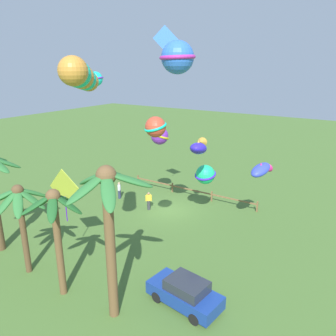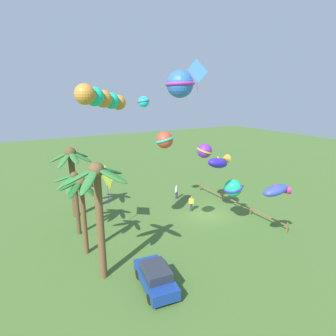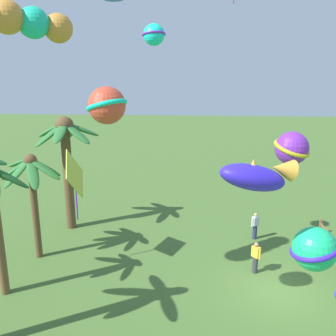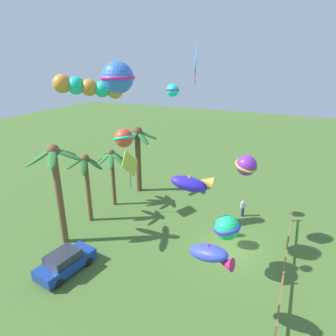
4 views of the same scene
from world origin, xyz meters
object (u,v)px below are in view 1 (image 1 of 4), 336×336
(spectator_1, at_px, (149,201))
(kite_ball_0, at_px, (156,127))
(kite_ball_9, at_px, (205,174))
(palm_tree_1, at_px, (108,210))
(spectator_0, at_px, (119,190))
(kite_ball_3, at_px, (178,57))
(kite_tube_2, at_px, (81,76))
(palm_tree_2, at_px, (19,206))
(kite_diamond_7, at_px, (167,41))
(kite_diamond_5, at_px, (64,188))
(kite_ball_6, at_px, (160,136))
(palm_tree_0, at_px, (55,219))
(kite_fish_4, at_px, (261,170))
(parked_car_0, at_px, (185,293))
(kite_fish_8, at_px, (199,147))
(kite_ball_1, at_px, (95,79))

(spectator_1, bearing_deg, kite_ball_0, 129.80)
(kite_ball_9, bearing_deg, palm_tree_1, 95.16)
(spectator_0, xyz_separation_m, kite_ball_3, (-9.73, 5.88, 11.47))
(kite_tube_2, distance_m, kite_ball_9, 13.33)
(palm_tree_2, distance_m, spectator_0, 12.53)
(palm_tree_2, xyz_separation_m, kite_diamond_7, (-3.99, -9.27, 9.09))
(kite_diamond_5, bearing_deg, kite_ball_6, -92.61)
(palm_tree_0, height_order, kite_fish_4, palm_tree_0)
(kite_fish_4, bearing_deg, parked_car_0, 86.89)
(kite_diamond_7, xyz_separation_m, kite_fish_8, (-2.15, -0.75, -6.94))
(kite_diamond_7, bearing_deg, palm_tree_0, 86.06)
(kite_ball_3, relative_size, kite_diamond_5, 0.76)
(kite_fish_4, bearing_deg, kite_ball_1, 32.90)
(kite_ball_1, height_order, kite_tube_2, kite_tube_2)
(spectator_0, distance_m, kite_diamond_5, 10.67)
(palm_tree_1, distance_m, kite_ball_9, 12.30)
(kite_diamond_5, relative_size, kite_ball_6, 1.61)
(kite_ball_0, bearing_deg, spectator_0, -36.58)
(palm_tree_2, height_order, kite_diamond_5, kite_diamond_5)
(spectator_1, xyz_separation_m, kite_ball_9, (-4.75, -1.06, 2.94))
(kite_ball_0, height_order, kite_ball_9, kite_ball_0)
(spectator_0, xyz_separation_m, kite_tube_2, (-7.13, 10.32, 10.60))
(kite_diamond_5, distance_m, kite_ball_9, 10.85)
(kite_ball_6, bearing_deg, kite_diamond_5, 87.39)
(spectator_1, height_order, kite_ball_6, kite_ball_6)
(spectator_0, bearing_deg, kite_diamond_7, 160.48)
(palm_tree_2, relative_size, kite_fish_8, 2.04)
(parked_car_0, xyz_separation_m, kite_ball_3, (2.52, -3.24, 11.54))
(parked_car_0, distance_m, kite_ball_3, 12.24)
(kite_tube_2, bearing_deg, kite_diamond_7, -87.89)
(palm_tree_0, bearing_deg, kite_fish_8, -105.36)
(palm_tree_1, height_order, spectator_0, palm_tree_1)
(palm_tree_2, bearing_deg, spectator_0, -76.30)
(kite_ball_1, bearing_deg, kite_fish_8, -146.75)
(spectator_0, relative_size, kite_ball_3, 0.59)
(kite_diamond_5, bearing_deg, spectator_1, -90.21)
(palm_tree_0, bearing_deg, kite_ball_9, -100.63)
(kite_tube_2, distance_m, kite_diamond_5, 7.54)
(parked_car_0, height_order, kite_ball_6, kite_ball_6)
(palm_tree_0, height_order, kite_tube_2, kite_tube_2)
(palm_tree_1, bearing_deg, kite_fish_4, -104.47)
(spectator_0, xyz_separation_m, kite_ball_0, (-8.64, 6.41, 7.75))
(kite_ball_0, xyz_separation_m, kite_fish_4, (-4.14, -7.14, -3.74))
(spectator_1, distance_m, kite_diamond_7, 13.08)
(palm_tree_1, height_order, parked_car_0, palm_tree_1)
(kite_fish_8, bearing_deg, kite_ball_0, 85.77)
(palm_tree_2, relative_size, kite_ball_1, 4.24)
(parked_car_0, height_order, spectator_0, spectator_0)
(kite_ball_0, distance_m, kite_ball_6, 8.60)
(kite_ball_6, bearing_deg, palm_tree_1, 114.00)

